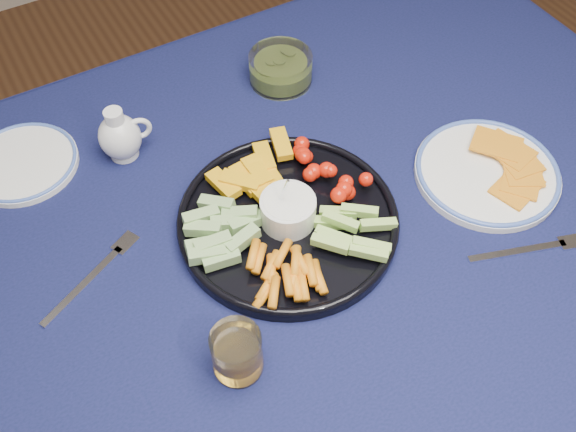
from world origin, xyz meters
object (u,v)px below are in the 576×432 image
dining_table (239,303)px  juice_tumbler (237,354)px  pickle_bowl (281,69)px  cheese_plate (488,171)px  creamer_pitcher (120,136)px  side_plate_extra (23,163)px  crudite_platter (287,218)px

dining_table → juice_tumbler: bearing=-114.9°
pickle_bowl → cheese_plate: pickle_bowl is taller
creamer_pitcher → pickle_bowl: (0.31, 0.03, -0.02)m
cheese_plate → pickle_bowl: bearing=115.1°
dining_table → side_plate_extra: side_plate_extra is taller
pickle_bowl → creamer_pitcher: bearing=-174.1°
crudite_platter → creamer_pitcher: size_ratio=3.49×
creamer_pitcher → side_plate_extra: (-0.15, 0.06, -0.03)m
creamer_pitcher → dining_table: bearing=-80.2°
crudite_platter → juice_tumbler: bearing=-135.1°
pickle_bowl → cheese_plate: (0.17, -0.37, -0.01)m
dining_table → side_plate_extra: bearing=120.1°
crudite_platter → side_plate_extra: bearing=134.3°
creamer_pitcher → cheese_plate: size_ratio=0.41×
cheese_plate → juice_tumbler: juice_tumbler is taller
dining_table → side_plate_extra: size_ratio=9.36×
dining_table → juice_tumbler: juice_tumbler is taller
crudite_platter → creamer_pitcher: crudite_platter is taller
juice_tumbler → cheese_plate: bearing=10.6°
dining_table → cheese_plate: cheese_plate is taller
pickle_bowl → juice_tumbler: bearing=-125.0°
creamer_pitcher → cheese_plate: creamer_pitcher is taller
creamer_pitcher → side_plate_extra: size_ratio=0.54×
creamer_pitcher → cheese_plate: bearing=-34.6°
pickle_bowl → juice_tumbler: juice_tumbler is taller
cheese_plate → juice_tumbler: size_ratio=2.99×
pickle_bowl → side_plate_extra: bearing=176.9°
side_plate_extra → crudite_platter: bearing=-45.7°
side_plate_extra → cheese_plate: bearing=-31.5°
creamer_pitcher → pickle_bowl: creamer_pitcher is taller
crudite_platter → creamer_pitcher: 0.31m
side_plate_extra → pickle_bowl: bearing=-3.1°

